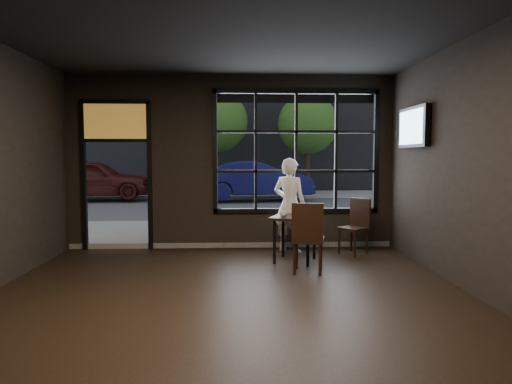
{
  "coord_description": "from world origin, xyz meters",
  "views": [
    {
      "loc": [
        0.09,
        -4.95,
        1.7
      ],
      "look_at": [
        0.4,
        2.2,
        1.15
      ],
      "focal_mm": 32.0,
      "sensor_mm": 36.0,
      "label": 1
    }
  ],
  "objects_px": {
    "chair_near": "(308,237)",
    "man": "(290,205)",
    "navy_car": "(255,180)",
    "cafe_table": "(295,239)"
  },
  "relations": [
    {
      "from": "cafe_table",
      "to": "chair_near",
      "type": "relative_size",
      "value": 0.72
    },
    {
      "from": "navy_car",
      "to": "man",
      "type": "bearing_deg",
      "value": 174.91
    },
    {
      "from": "chair_near",
      "to": "navy_car",
      "type": "height_order",
      "value": "navy_car"
    },
    {
      "from": "cafe_table",
      "to": "man",
      "type": "distance_m",
      "value": 0.9
    },
    {
      "from": "chair_near",
      "to": "man",
      "type": "relative_size",
      "value": 0.62
    },
    {
      "from": "cafe_table",
      "to": "navy_car",
      "type": "height_order",
      "value": "navy_car"
    },
    {
      "from": "cafe_table",
      "to": "navy_car",
      "type": "xyz_separation_m",
      "value": [
        -0.23,
        10.12,
        0.45
      ]
    },
    {
      "from": "man",
      "to": "navy_car",
      "type": "height_order",
      "value": "man"
    },
    {
      "from": "man",
      "to": "navy_car",
      "type": "relative_size",
      "value": 0.39
    },
    {
      "from": "chair_near",
      "to": "cafe_table",
      "type": "bearing_deg",
      "value": -69.44
    }
  ]
}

